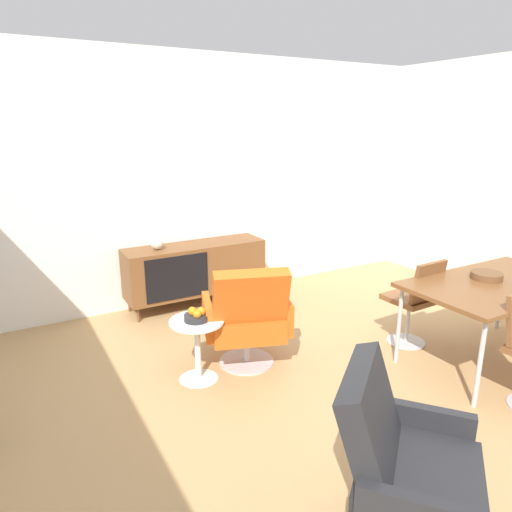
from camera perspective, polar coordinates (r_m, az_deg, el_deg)
The scene contains 11 objects.
ground_plane at distance 3.77m, azimuth 8.68°, elevation -16.89°, with size 8.32×8.32×0.00m, color tan.
wall_back at distance 5.47m, azimuth -7.88°, elevation 9.15°, with size 6.80×0.12×2.80m, color white.
sideboard at distance 5.36m, azimuth -7.46°, elevation -1.51°, with size 1.60×0.45×0.72m.
vase_cobalt at distance 5.12m, azimuth -12.06°, elevation 1.53°, with size 0.13×0.13×0.14m.
dining_table at distance 4.46m, azimuth 27.59°, elevation -3.36°, with size 1.60×0.90×0.74m.
wooden_bowl_on_table at distance 4.47m, azimuth 26.46°, elevation -2.18°, with size 0.26×0.26×0.06m, color brown.
dining_chair_back_left at distance 4.57m, azimuth 18.98°, elevation -4.95°, with size 0.42×0.44×0.86m.
lounge_chair_red at distance 3.95m, azimuth -1.06°, elevation -7.40°, with size 0.85×0.82×0.95m.
armchair_black_shell at distance 2.51m, azimuth 17.81°, elevation -23.38°, with size 0.91×0.90×0.95m.
side_table_round at distance 3.85m, azimuth -7.20°, elevation -10.54°, with size 0.44×0.44×0.52m.
fruit_bowl at distance 3.75m, azimuth -7.30°, elevation -7.28°, with size 0.20×0.20×0.11m.
Camera 1 is at (-2.02, -2.45, 2.03)m, focal length 32.58 mm.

